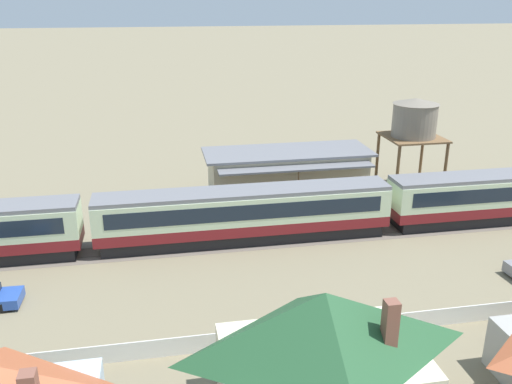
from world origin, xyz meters
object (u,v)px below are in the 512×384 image
(station_building, at_px, (287,173))
(water_tower, at_px, (415,120))
(cottage_dark_green_roof_2, at_px, (323,352))
(passenger_train, at_px, (248,212))

(station_building, distance_m, water_tower, 12.47)
(station_building, bearing_deg, cottage_dark_green_roof_2, -100.53)
(water_tower, distance_m, cottage_dark_green_roof_2, 31.35)
(station_building, distance_m, cottage_dark_green_roof_2, 27.34)
(station_building, height_order, cottage_dark_green_roof_2, cottage_dark_green_roof_2)
(passenger_train, bearing_deg, water_tower, 26.41)
(water_tower, bearing_deg, cottage_dark_green_roof_2, -122.20)
(passenger_train, height_order, water_tower, water_tower)
(station_building, xyz_separation_m, cottage_dark_green_roof_2, (-4.99, -26.86, 0.93))
(passenger_train, distance_m, water_tower, 19.16)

